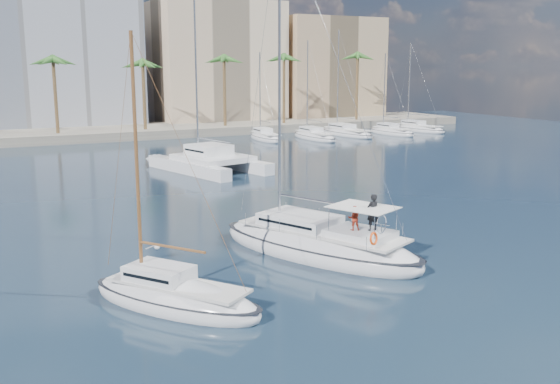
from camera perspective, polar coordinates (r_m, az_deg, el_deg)
ground at (r=34.22m, az=2.65°, el=-5.18°), size 160.00×160.00×0.00m
quay at (r=91.39m, az=-16.71°, el=5.18°), size 120.00×14.00×1.20m
building_beige at (r=105.64m, az=-5.91°, el=11.49°), size 20.00×14.00×20.00m
building_tan_right at (r=112.71m, az=4.18°, el=11.00°), size 18.00×12.00×18.00m
palm_centre at (r=87.00m, az=-16.58°, el=11.30°), size 3.60×3.60×12.30m
palm_right at (r=99.16m, az=3.50°, el=11.70°), size 3.60×3.60×12.30m
main_sloop at (r=33.03m, az=3.47°, el=-4.80°), size 8.61×13.01×18.50m
small_sloop at (r=26.41m, az=-9.66°, el=-9.46°), size 6.82×8.23×11.82m
catamaran at (r=59.58m, az=-6.42°, el=3.03°), size 8.87×13.26×17.68m
seagull at (r=32.64m, az=-11.22°, el=-4.93°), size 1.20×0.51×0.22m
moored_yacht_a at (r=84.30m, az=-1.35°, el=4.76°), size 3.37×9.52×11.90m
moored_yacht_b at (r=85.58m, az=3.17°, el=4.85°), size 3.32×10.83×13.72m
moored_yacht_c at (r=90.66m, az=6.10°, el=5.17°), size 3.98×12.33×15.54m
moored_yacht_d at (r=92.76m, az=10.16°, el=5.20°), size 3.52×9.55×11.90m
moored_yacht_e at (r=98.34m, az=12.49°, el=5.45°), size 4.61×11.11×13.72m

